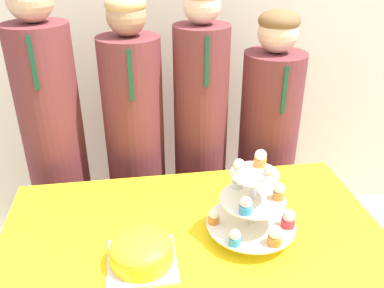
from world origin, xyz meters
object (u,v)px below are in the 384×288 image
student_1 (137,158)px  student_2 (200,150)px  round_cake (141,250)px  student_3 (266,155)px  cupcake_stand (254,204)px  student_0 (57,154)px

student_1 → student_2: student_2 is taller
round_cake → student_1: bearing=89.8°
round_cake → student_1: student_1 is taller
round_cake → student_3: 1.05m
round_cake → student_2: 0.85m
student_1 → student_3: (0.67, -0.00, -0.04)m
round_cake → cupcake_stand: 0.40m
student_0 → student_2: bearing=-0.0°
cupcake_stand → student_2: size_ratio=0.21×
round_cake → student_0: 0.87m
round_cake → student_1: 0.79m
round_cake → student_2: (0.33, 0.78, -0.08)m
cupcake_stand → student_0: bearing=137.2°
round_cake → cupcake_stand: cupcake_stand is taller
cupcake_stand → student_2: (-0.06, 0.70, -0.16)m
cupcake_stand → student_3: bearing=67.6°
cupcake_stand → student_3: size_ratio=0.22×
student_1 → student_3: size_ratio=1.06×
student_0 → student_1: (0.38, -0.00, -0.05)m
cupcake_stand → student_2: student_2 is taller
student_2 → student_3: student_2 is taller
cupcake_stand → student_3: student_3 is taller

